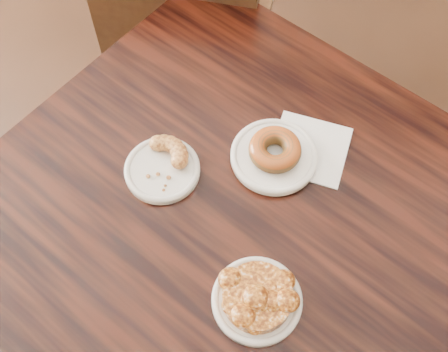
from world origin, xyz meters
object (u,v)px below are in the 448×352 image
at_px(chair_far, 194,26).
at_px(apple_fritter, 258,296).
at_px(glazed_donut, 275,150).
at_px(cruller_fragment, 161,164).
at_px(cafe_table, 228,277).

distance_m(chair_far, apple_fritter, 0.98).
relative_size(glazed_donut, cruller_fragment, 0.91).
relative_size(cafe_table, chair_far, 0.98).
bearing_deg(chair_far, glazed_donut, 118.08).
height_order(chair_far, apple_fritter, chair_far).
bearing_deg(cruller_fragment, glazed_donut, 29.89).
xyz_separation_m(chair_far, cruller_fragment, (0.23, -0.62, 0.33)).
xyz_separation_m(chair_far, apple_fritter, (0.48, -0.79, 0.33)).
distance_m(cafe_table, cruller_fragment, 0.43).
bearing_deg(cafe_table, chair_far, 136.85).
bearing_deg(glazed_donut, apple_fritter, -75.93).
bearing_deg(cafe_table, glazed_donut, 90.55).
distance_m(cafe_table, glazed_donut, 0.43).
bearing_deg(cafe_table, apple_fritter, -36.26).
relative_size(chair_far, glazed_donut, 9.10).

